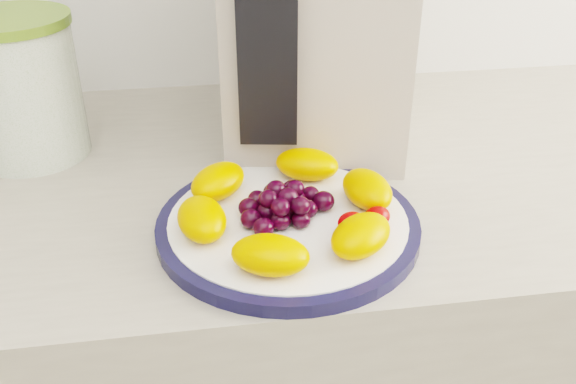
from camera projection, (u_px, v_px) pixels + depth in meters
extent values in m
cylinder|color=#101233|center=(288.00, 226.00, 0.70)|extent=(0.29, 0.29, 0.01)
cylinder|color=white|center=(288.00, 225.00, 0.70)|extent=(0.26, 0.26, 0.02)
cylinder|color=#366317|center=(23.00, 92.00, 0.82)|extent=(0.18, 0.18, 0.17)
cylinder|color=olive|center=(7.00, 20.00, 0.77)|extent=(0.19, 0.19, 0.01)
cube|color=black|center=(267.00, 20.00, 0.69)|extent=(0.07, 0.03, 0.29)
ellipsoid|color=#FF8800|center=(367.00, 189.00, 0.71)|extent=(0.06, 0.08, 0.04)
ellipsoid|color=#FF8800|center=(307.00, 164.00, 0.76)|extent=(0.09, 0.07, 0.04)
ellipsoid|color=#FF8800|center=(218.00, 181.00, 0.73)|extent=(0.09, 0.09, 0.04)
ellipsoid|color=#FF8800|center=(202.00, 219.00, 0.66)|extent=(0.06, 0.08, 0.04)
ellipsoid|color=#FF8800|center=(270.00, 255.00, 0.60)|extent=(0.09, 0.07, 0.04)
ellipsoid|color=#FF8800|center=(361.00, 235.00, 0.63)|extent=(0.09, 0.09, 0.04)
ellipsoid|color=black|center=(288.00, 209.00, 0.69)|extent=(0.03, 0.03, 0.02)
ellipsoid|color=black|center=(308.00, 209.00, 0.69)|extent=(0.02, 0.02, 0.02)
ellipsoid|color=black|center=(295.00, 200.00, 0.70)|extent=(0.02, 0.02, 0.02)
ellipsoid|color=black|center=(276.00, 202.00, 0.70)|extent=(0.02, 0.02, 0.02)
ellipsoid|color=black|center=(268.00, 211.00, 0.68)|extent=(0.02, 0.02, 0.02)
ellipsoid|color=black|center=(280.00, 221.00, 0.67)|extent=(0.02, 0.02, 0.02)
ellipsoid|color=black|center=(301.00, 219.00, 0.67)|extent=(0.02, 0.02, 0.02)
ellipsoid|color=black|center=(324.00, 201.00, 0.70)|extent=(0.02, 0.02, 0.02)
ellipsoid|color=black|center=(310.00, 195.00, 0.72)|extent=(0.02, 0.02, 0.02)
ellipsoid|color=black|center=(292.00, 190.00, 0.72)|extent=(0.02, 0.02, 0.02)
ellipsoid|color=black|center=(273.00, 192.00, 0.72)|extent=(0.02, 0.02, 0.02)
ellipsoid|color=black|center=(257.00, 199.00, 0.71)|extent=(0.02, 0.02, 0.02)
ellipsoid|color=black|center=(249.00, 208.00, 0.69)|extent=(0.02, 0.02, 0.02)
ellipsoid|color=black|center=(251.00, 219.00, 0.67)|extent=(0.02, 0.02, 0.02)
ellipsoid|color=black|center=(264.00, 228.00, 0.66)|extent=(0.02, 0.02, 0.02)
ellipsoid|color=black|center=(288.00, 198.00, 0.68)|extent=(0.02, 0.02, 0.02)
ellipsoid|color=black|center=(295.00, 189.00, 0.70)|extent=(0.02, 0.02, 0.02)
ellipsoid|color=black|center=(276.00, 190.00, 0.69)|extent=(0.02, 0.02, 0.02)
ellipsoid|color=black|center=(269.00, 199.00, 0.68)|extent=(0.02, 0.02, 0.02)
ellipsoid|color=black|center=(281.00, 207.00, 0.66)|extent=(0.02, 0.02, 0.02)
ellipsoid|color=black|center=(300.00, 206.00, 0.66)|extent=(0.02, 0.02, 0.02)
ellipsoid|color=#EA0302|center=(352.00, 223.00, 0.66)|extent=(0.03, 0.03, 0.02)
ellipsoid|color=#EA0302|center=(377.00, 217.00, 0.67)|extent=(0.04, 0.03, 0.02)
ellipsoid|color=#EA0302|center=(370.00, 235.00, 0.64)|extent=(0.04, 0.04, 0.02)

